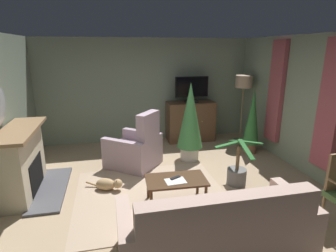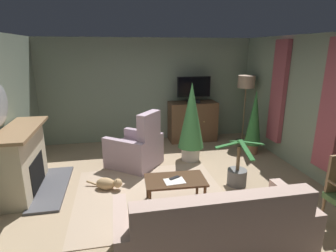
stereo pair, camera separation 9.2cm
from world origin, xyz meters
TOP-DOWN VIEW (x-y plane):
  - ground_plane at (0.00, 0.00)m, footprint 5.89×6.33m
  - wall_back at (0.00, 2.92)m, footprint 5.89×0.10m
  - wall_right_with_window at (2.69, 0.00)m, footprint 0.10×6.33m
  - curtain_panel_near at (2.58, -0.25)m, footprint 0.10×0.44m
  - curtain_panel_far at (2.58, 1.25)m, footprint 0.10×0.44m
  - rug_central at (-0.36, -0.01)m, footprint 2.41×2.16m
  - fireplace at (-2.36, 0.56)m, footprint 0.88×1.55m
  - tv_cabinet at (1.09, 2.57)m, footprint 1.20×0.57m
  - television at (1.09, 2.51)m, footprint 0.84×0.20m
  - coffee_table at (-0.02, -0.32)m, footprint 0.94×0.57m
  - tv_remote at (-0.03, -0.30)m, footprint 0.17×0.12m
  - folded_newspaper at (-0.05, -0.38)m, footprint 0.31×0.24m
  - sofa_floral at (0.15, -1.49)m, footprint 2.19×0.86m
  - armchair_by_fireplace at (-0.48, 1.23)m, footprint 1.25×1.24m
  - potted_plant_on_hearth_side at (1.18, 0.06)m, footprint 0.90×0.84m
  - potted_plant_small_fern_corner at (2.15, 1.38)m, footprint 0.36×0.36m
  - potted_plant_tall_palm_by_window at (0.68, 1.30)m, footprint 0.54×0.54m
  - cat at (-1.04, 0.33)m, footprint 0.62×0.36m
  - floor_lamp at (2.31, 2.19)m, footprint 0.42×0.42m

SIDE VIEW (x-z plane):
  - ground_plane at x=0.00m, z-range -0.04..0.00m
  - rug_central at x=-0.36m, z-range 0.00..0.01m
  - cat at x=-1.04m, z-range 0.00..0.22m
  - potted_plant_on_hearth_side at x=1.18m, z-range -0.22..0.63m
  - sofa_floral at x=0.15m, z-range -0.15..0.79m
  - armchair_by_fireplace at x=-0.48m, z-range -0.23..0.92m
  - coffee_table at x=-0.02m, z-range 0.16..0.57m
  - folded_newspaper at x=-0.05m, z-range 0.41..0.42m
  - tv_remote at x=-0.03m, z-range 0.41..0.44m
  - tv_cabinet at x=1.09m, z-range -0.02..0.98m
  - fireplace at x=-2.36m, z-range -0.03..1.08m
  - potted_plant_small_fern_corner at x=2.15m, z-range 0.05..1.52m
  - potted_plant_tall_palm_by_window at x=0.68m, z-range 0.07..1.73m
  - wall_back at x=0.00m, z-range 0.00..2.57m
  - wall_right_with_window at x=2.69m, z-range 0.00..2.57m
  - television at x=1.09m, z-range 1.03..1.67m
  - curtain_panel_near at x=2.58m, z-range 0.33..2.49m
  - curtain_panel_far at x=2.58m, z-range 0.33..2.49m
  - floor_lamp at x=2.31m, z-range 0.57..2.25m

